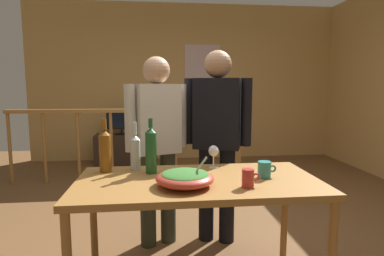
{
  "coord_description": "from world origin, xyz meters",
  "views": [
    {
      "loc": [
        -0.52,
        -2.74,
        1.34
      ],
      "look_at": [
        -0.28,
        -0.46,
        1.04
      ],
      "focal_mm": 30.05,
      "sensor_mm": 36.0,
      "label": 1
    }
  ],
  "objects_px": {
    "flat_screen_tv": "(121,121)",
    "wine_bottle_green": "(151,150)",
    "salad_bowl": "(185,177)",
    "framed_picture": "(203,68)",
    "serving_table": "(198,190)",
    "person_standing_right": "(217,132)",
    "mug_red": "(248,178)",
    "wine_glass": "(213,152)",
    "wine_bottle_clear": "(135,151)",
    "stair_railing": "(160,134)",
    "person_standing_left": "(157,138)",
    "tv_console": "(122,149)",
    "wine_bottle_amber": "(105,150)",
    "mug_teal": "(265,170)"
  },
  "relations": [
    {
      "from": "stair_railing",
      "to": "wine_bottle_clear",
      "type": "distance_m",
      "value": 2.35
    },
    {
      "from": "framed_picture",
      "to": "person_standing_left",
      "type": "bearing_deg",
      "value": -104.41
    },
    {
      "from": "salad_bowl",
      "to": "mug_teal",
      "type": "xyz_separation_m",
      "value": [
        0.52,
        0.11,
        0.0
      ]
    },
    {
      "from": "wine_bottle_clear",
      "to": "person_standing_right",
      "type": "height_order",
      "value": "person_standing_right"
    },
    {
      "from": "wine_glass",
      "to": "person_standing_left",
      "type": "height_order",
      "value": "person_standing_left"
    },
    {
      "from": "mug_teal",
      "to": "person_standing_right",
      "type": "distance_m",
      "value": 0.74
    },
    {
      "from": "serving_table",
      "to": "person_standing_left",
      "type": "bearing_deg",
      "value": 109.8
    },
    {
      "from": "wine_bottle_amber",
      "to": "mug_red",
      "type": "xyz_separation_m",
      "value": [
        0.87,
        -0.44,
        -0.1
      ]
    },
    {
      "from": "flat_screen_tv",
      "to": "wine_glass",
      "type": "height_order",
      "value": "wine_glass"
    },
    {
      "from": "stair_railing",
      "to": "wine_bottle_clear",
      "type": "height_order",
      "value": "wine_bottle_clear"
    },
    {
      "from": "wine_bottle_clear",
      "to": "person_standing_right",
      "type": "bearing_deg",
      "value": 32.5
    },
    {
      "from": "wine_glass",
      "to": "mug_red",
      "type": "distance_m",
      "value": 0.48
    },
    {
      "from": "wine_glass",
      "to": "person_standing_right",
      "type": "distance_m",
      "value": 0.44
    },
    {
      "from": "stair_railing",
      "to": "tv_console",
      "type": "bearing_deg",
      "value": 122.11
    },
    {
      "from": "flat_screen_tv",
      "to": "wine_bottle_green",
      "type": "distance_m",
      "value": 3.49
    },
    {
      "from": "wine_bottle_clear",
      "to": "tv_console",
      "type": "bearing_deg",
      "value": 97.8
    },
    {
      "from": "serving_table",
      "to": "person_standing_right",
      "type": "height_order",
      "value": "person_standing_right"
    },
    {
      "from": "mug_teal",
      "to": "wine_bottle_clear",
      "type": "bearing_deg",
      "value": 160.61
    },
    {
      "from": "wine_bottle_green",
      "to": "person_standing_right",
      "type": "relative_size",
      "value": 0.23
    },
    {
      "from": "wine_bottle_green",
      "to": "person_standing_left",
      "type": "height_order",
      "value": "person_standing_left"
    },
    {
      "from": "flat_screen_tv",
      "to": "mug_teal",
      "type": "bearing_deg",
      "value": -70.45
    },
    {
      "from": "wine_glass",
      "to": "wine_bottle_clear",
      "type": "bearing_deg",
      "value": 179.12
    },
    {
      "from": "wine_bottle_amber",
      "to": "serving_table",
      "type": "bearing_deg",
      "value": -22.33
    },
    {
      "from": "flat_screen_tv",
      "to": "wine_glass",
      "type": "bearing_deg",
      "value": -73.21
    },
    {
      "from": "mug_teal",
      "to": "wine_bottle_green",
      "type": "bearing_deg",
      "value": 165.31
    },
    {
      "from": "framed_picture",
      "to": "person_standing_right",
      "type": "distance_m",
      "value": 3.33
    },
    {
      "from": "wine_bottle_clear",
      "to": "wine_bottle_amber",
      "type": "height_order",
      "value": "wine_bottle_amber"
    },
    {
      "from": "flat_screen_tv",
      "to": "mug_red",
      "type": "xyz_separation_m",
      "value": [
        1.13,
        -3.8,
        0.07
      ]
    },
    {
      "from": "salad_bowl",
      "to": "framed_picture",
      "type": "bearing_deg",
      "value": 80.56
    },
    {
      "from": "salad_bowl",
      "to": "person_standing_left",
      "type": "relative_size",
      "value": 0.22
    },
    {
      "from": "framed_picture",
      "to": "wine_glass",
      "type": "xyz_separation_m",
      "value": [
        -0.44,
        -3.66,
        -0.79
      ]
    },
    {
      "from": "mug_red",
      "to": "person_standing_right",
      "type": "distance_m",
      "value": 0.9
    },
    {
      "from": "mug_teal",
      "to": "serving_table",
      "type": "bearing_deg",
      "value": 178.41
    },
    {
      "from": "salad_bowl",
      "to": "wine_glass",
      "type": "bearing_deg",
      "value": 59.1
    },
    {
      "from": "person_standing_left",
      "to": "stair_railing",
      "type": "bearing_deg",
      "value": -110.66
    },
    {
      "from": "wine_bottle_green",
      "to": "stair_railing",
      "type": "bearing_deg",
      "value": 88.12
    },
    {
      "from": "flat_screen_tv",
      "to": "wine_bottle_clear",
      "type": "bearing_deg",
      "value": -82.13
    },
    {
      "from": "person_standing_left",
      "to": "person_standing_right",
      "type": "height_order",
      "value": "person_standing_right"
    },
    {
      "from": "stair_railing",
      "to": "serving_table",
      "type": "height_order",
      "value": "stair_railing"
    },
    {
      "from": "flat_screen_tv",
      "to": "mug_red",
      "type": "bearing_deg",
      "value": -73.44
    },
    {
      "from": "framed_picture",
      "to": "wine_glass",
      "type": "distance_m",
      "value": 3.77
    },
    {
      "from": "stair_railing",
      "to": "person_standing_left",
      "type": "bearing_deg",
      "value": -91.13
    },
    {
      "from": "wine_bottle_clear",
      "to": "wine_bottle_amber",
      "type": "distance_m",
      "value": 0.2
    },
    {
      "from": "wine_bottle_amber",
      "to": "person_standing_left",
      "type": "bearing_deg",
      "value": 51.86
    },
    {
      "from": "serving_table",
      "to": "wine_glass",
      "type": "bearing_deg",
      "value": 61.82
    },
    {
      "from": "person_standing_right",
      "to": "serving_table",
      "type": "bearing_deg",
      "value": 89.73
    },
    {
      "from": "salad_bowl",
      "to": "serving_table",
      "type": "bearing_deg",
      "value": 53.76
    },
    {
      "from": "flat_screen_tv",
      "to": "wine_bottle_green",
      "type": "relative_size",
      "value": 1.32
    },
    {
      "from": "salad_bowl",
      "to": "wine_bottle_amber",
      "type": "height_order",
      "value": "wine_bottle_amber"
    },
    {
      "from": "serving_table",
      "to": "wine_glass",
      "type": "height_order",
      "value": "wine_glass"
    }
  ]
}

